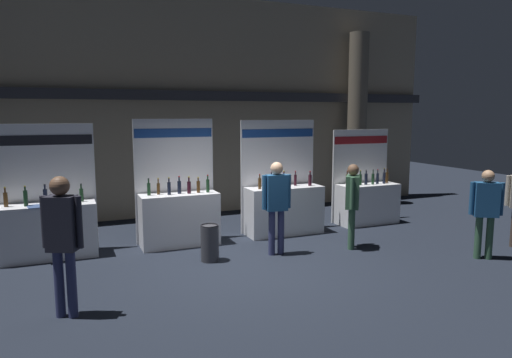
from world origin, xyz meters
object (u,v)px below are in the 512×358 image
Objects in this scene: trash_bin at (210,243)px; exhibitor_booth_2 at (283,205)px; visitor_0 at (352,198)px; visitor_2 at (486,207)px; visitor_1 at (62,233)px; exhibitor_booth_1 at (179,213)px; visitor_3 at (277,200)px; exhibitor_booth_0 at (47,225)px; exhibitor_booth_3 at (366,199)px.

exhibitor_booth_2 is at bearing 31.01° from trash_bin.
visitor_2 is (1.83, -1.49, -0.03)m from visitor_0.
visitor_0 is at bearing -141.35° from visitor_1.
exhibitor_booth_1 reaches higher than visitor_3.
visitor_1 is at bearing -148.44° from exhibitor_booth_2.
trash_bin is at bearing -78.35° from exhibitor_booth_1.
exhibitor_booth_1 is (2.43, -0.08, 0.02)m from exhibitor_booth_0.
visitor_2 is (4.63, -1.79, 0.63)m from trash_bin.
exhibitor_booth_1 is 1.36× the size of visitor_1.
visitor_2 is 3.76m from visitor_3.
visitor_2 is at bearing 159.97° from visitor_3.
visitor_1 reaches higher than visitor_3.
exhibitor_booth_3 is 1.28× the size of visitor_3.
exhibitor_booth_1 is at bearing -102.12° from visitor_1.
trash_bin is (0.26, -1.25, -0.30)m from exhibitor_booth_1.
exhibitor_booth_1 reaches higher than visitor_2.
exhibitor_booth_0 is 1.47× the size of visitor_0.
exhibitor_booth_2 is 2.43m from trash_bin.
exhibitor_booth_1 is 1.55× the size of visitor_2.
visitor_3 is (1.26, -0.11, 0.71)m from trash_bin.
exhibitor_booth_2 is at bearing -118.11° from visitor_0.
trash_bin is 5.00m from visitor_2.
visitor_3 reaches higher than trash_bin.
visitor_3 is at bearing -19.99° from exhibitor_booth_0.
exhibitor_booth_3 is 1.38× the size of visitor_2.
visitor_0 is 2.36m from visitor_2.
visitor_1 reaches higher than visitor_0.
visitor_0 is 1.54m from visitor_3.
exhibitor_booth_1 is at bearing -80.49° from visitor_0.
exhibitor_booth_2 is 3.72× the size of trash_bin.
exhibitor_booth_0 is 7.96m from visitor_2.
exhibitor_booth_1 is 3.45m from visitor_0.
exhibitor_booth_3 is 2.29m from visitor_0.
exhibitor_booth_0 reaches higher than visitor_3.
trash_bin is 0.40× the size of visitor_0.
visitor_0 is at bearing -16.62° from exhibitor_booth_0.
exhibitor_booth_2 is 1.34× the size of visitor_1.
exhibitor_booth_0 is 4.75m from exhibitor_booth_2.
exhibitor_booth_3 is at bearing 1.13° from exhibitor_booth_1.
exhibitor_booth_1 reaches higher than exhibitor_booth_0.
visitor_0 is at bearing -27.02° from exhibitor_booth_1.
exhibitor_booth_0 is at bearing 9.49° from visitor_2.
exhibitor_booth_1 is 2.08m from visitor_3.
visitor_1 reaches higher than trash_bin.
exhibitor_booth_1 is 5.77m from visitor_2.
visitor_3 is (-1.53, 0.20, 0.04)m from visitor_0.
exhibitor_booth_3 is 3.36× the size of trash_bin.
exhibitor_booth_2 is 1.49× the size of visitor_0.
exhibitor_booth_0 is at bearing -58.44° from visitor_1.
exhibitor_booth_0 reaches higher than visitor_1.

